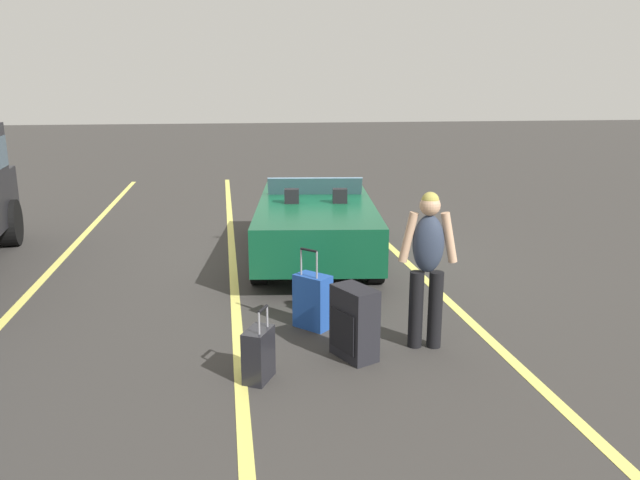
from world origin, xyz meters
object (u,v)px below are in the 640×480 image
at_px(convertible_car, 315,220).
at_px(traveler_person, 428,262).
at_px(suitcase_medium_bright, 313,301).
at_px(suitcase_small_carryon, 259,355).
at_px(suitcase_large_black, 354,323).

bearing_deg(convertible_car, traveler_person, -163.67).
xyz_separation_m(suitcase_medium_bright, suitcase_small_carryon, (-1.20, 0.69, -0.06)).
bearing_deg(traveler_person, convertible_car, 20.06).
distance_m(suitcase_medium_bright, suitcase_small_carryon, 1.39).
xyz_separation_m(convertible_car, traveler_person, (-3.79, -0.59, 0.34)).
relative_size(suitcase_small_carryon, traveler_person, 0.44).
height_order(convertible_car, traveler_person, traveler_person).
distance_m(suitcase_large_black, suitcase_small_carryon, 1.04).
xyz_separation_m(convertible_car, suitcase_small_carryon, (-4.28, 1.18, -0.34)).
relative_size(convertible_car, suitcase_medium_bright, 4.61).
xyz_separation_m(convertible_car, suitcase_large_black, (-3.93, 0.20, -0.22)).
bearing_deg(traveler_person, suitcase_medium_bright, 67.76).
bearing_deg(convertible_car, suitcase_large_black, -175.43).
bearing_deg(suitcase_medium_bright, convertible_car, 37.19).
bearing_deg(suitcase_large_black, traveler_person, 165.39).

